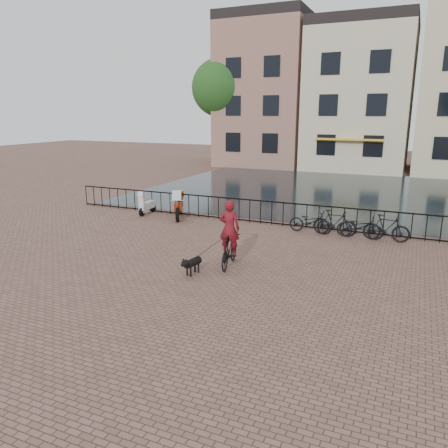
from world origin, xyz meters
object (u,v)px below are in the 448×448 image
at_px(cyclist, 229,237).
at_px(scooter, 147,202).
at_px(dog, 193,265).
at_px(motorcycle, 179,202).

bearing_deg(cyclist, scooter, -46.89).
distance_m(cyclist, scooter, 8.16).
bearing_deg(dog, cyclist, 65.70).
bearing_deg(cyclist, dog, 48.57).
height_order(cyclist, dog, cyclist).
height_order(cyclist, motorcycle, cyclist).
relative_size(dog, motorcycle, 0.44).
bearing_deg(motorcycle, scooter, 153.00).
bearing_deg(cyclist, motorcycle, -55.55).
xyz_separation_m(dog, scooter, (-5.68, 6.16, 0.30)).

